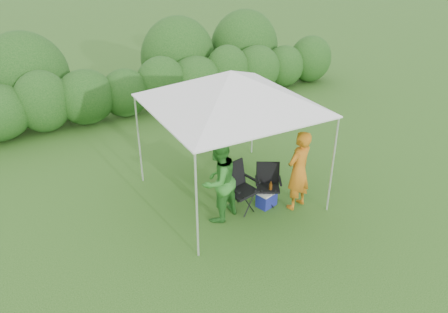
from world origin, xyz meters
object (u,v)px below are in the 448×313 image
chair_right (268,181)px  woman (219,180)px  man (299,171)px  canopy (231,89)px  chair_left (238,184)px  cooler (267,199)px

chair_right → woman: woman is taller
man → canopy: bearing=-63.0°
canopy → chair_left: canopy is taller
chair_left → man: 1.26m
canopy → chair_left: size_ratio=3.04×
chair_right → man: 0.73m
woman → cooler: 1.30m
canopy → woman: size_ratio=1.76×
canopy → cooler: (0.46, -0.76, -2.29)m
chair_right → canopy: bearing=164.1°
woman → chair_left: bearing=170.5°
canopy → chair_right: canopy is taller
chair_left → cooler: size_ratio=2.13×
woman → man: bearing=143.5°
chair_left → cooler: 0.73m
canopy → cooler: canopy is taller
man → cooler: 0.93m
chair_right → cooler: (-0.12, -0.16, -0.32)m
man → cooler: bearing=-46.2°
chair_left → canopy: bearing=66.1°
canopy → cooler: bearing=-58.5°
chair_right → woman: size_ratio=0.50×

